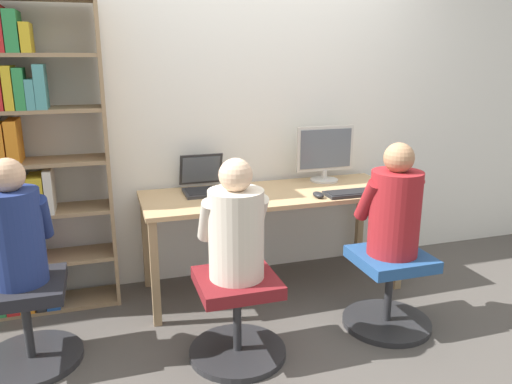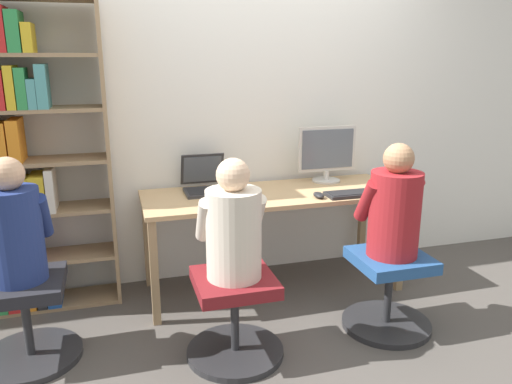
# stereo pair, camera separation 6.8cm
# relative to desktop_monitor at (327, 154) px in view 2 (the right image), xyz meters

# --- Properties ---
(ground_plane) EXTENTS (14.00, 14.00, 0.00)m
(ground_plane) POSITION_rel_desktop_monitor_xyz_m (-0.48, -0.52, -0.93)
(ground_plane) COLOR #4C4742
(wall_back) EXTENTS (10.00, 0.05, 2.60)m
(wall_back) POSITION_rel_desktop_monitor_xyz_m (-0.48, 0.20, 0.37)
(wall_back) COLOR silver
(wall_back) RESTS_ON ground_plane
(desk) EXTENTS (1.80, 0.66, 0.72)m
(desk) POSITION_rel_desktop_monitor_xyz_m (-0.48, -0.19, -0.28)
(desk) COLOR tan
(desk) RESTS_ON ground_plane
(desktop_monitor) EXTENTS (0.45, 0.21, 0.42)m
(desktop_monitor) POSITION_rel_desktop_monitor_xyz_m (0.00, 0.00, 0.00)
(desktop_monitor) COLOR beige
(desktop_monitor) RESTS_ON desk
(laptop) EXTENTS (0.30, 0.35, 0.25)m
(laptop) POSITION_rel_desktop_monitor_xyz_m (-0.93, -0.02, -0.16)
(laptop) COLOR #2D2D30
(laptop) RESTS_ON desk
(keyboard) EXTENTS (0.40, 0.16, 0.03)m
(keyboard) POSITION_rel_desktop_monitor_xyz_m (0.03, -0.41, -0.20)
(keyboard) COLOR #232326
(keyboard) RESTS_ON desk
(computer_mouse_by_keyboard) EXTENTS (0.06, 0.11, 0.04)m
(computer_mouse_by_keyboard) POSITION_rel_desktop_monitor_xyz_m (-0.23, -0.40, -0.19)
(computer_mouse_by_keyboard) COLOR black
(computer_mouse_by_keyboard) RESTS_ON desk
(office_chair_left) EXTENTS (0.55, 0.55, 0.48)m
(office_chair_left) POSITION_rel_desktop_monitor_xyz_m (0.03, -0.91, -0.68)
(office_chair_left) COLOR #262628
(office_chair_left) RESTS_ON ground_plane
(office_chair_right) EXTENTS (0.55, 0.55, 0.48)m
(office_chair_right) POSITION_rel_desktop_monitor_xyz_m (-0.95, -0.94, -0.68)
(office_chair_right) COLOR #262628
(office_chair_right) RESTS_ON ground_plane
(person_at_monitor) EXTENTS (0.37, 0.33, 0.68)m
(person_at_monitor) POSITION_rel_desktop_monitor_xyz_m (0.03, -0.91, -0.15)
(person_at_monitor) COLOR maroon
(person_at_monitor) RESTS_ON office_chair_left
(person_at_laptop) EXTENTS (0.37, 0.32, 0.66)m
(person_at_laptop) POSITION_rel_desktop_monitor_xyz_m (-0.95, -0.94, -0.16)
(person_at_laptop) COLOR beige
(person_at_laptop) RESTS_ON office_chair_right
(bookshelf) EXTENTS (0.89, 0.30, 1.98)m
(bookshelf) POSITION_rel_desktop_monitor_xyz_m (-2.12, -0.02, 0.06)
(bookshelf) COLOR #997A56
(bookshelf) RESTS_ON ground_plane
(office_chair_side) EXTENTS (0.55, 0.55, 0.48)m
(office_chair_side) POSITION_rel_desktop_monitor_xyz_m (-2.06, -0.67, -0.68)
(office_chair_side) COLOR #262628
(office_chair_side) RESTS_ON ground_plane
(person_near_shelf) EXTENTS (0.34, 0.32, 0.67)m
(person_near_shelf) POSITION_rel_desktop_monitor_xyz_m (-2.06, -0.66, -0.15)
(person_near_shelf) COLOR navy
(person_near_shelf) RESTS_ON office_chair_side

